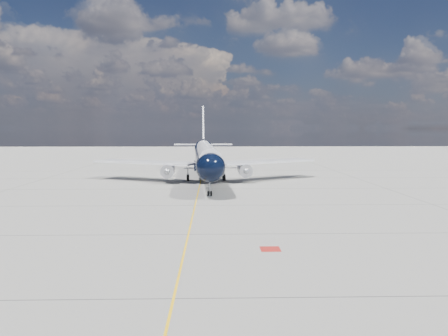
{
  "coord_description": "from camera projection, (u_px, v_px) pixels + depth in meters",
  "views": [
    {
      "loc": [
        2.24,
        -43.9,
        9.57
      ],
      "look_at": [
        3.81,
        17.64,
        4.0
      ],
      "focal_mm": 35.0,
      "sensor_mm": 36.0,
      "label": 1
    }
  ],
  "objects": [
    {
      "name": "main_airliner",
      "position": [
        206.0,
        156.0,
        80.32
      ],
      "size": [
        42.11,
        51.27,
        14.81
      ],
      "rotation": [
        0.0,
        0.0,
        0.04
      ],
      "color": "black",
      "rests_on": "ground"
    },
    {
      "name": "taxiway_centerline",
      "position": [
        199.0,
        189.0,
        69.4
      ],
      "size": [
        0.16,
        160.0,
        0.01
      ],
      "primitive_type": "cube",
      "color": "#F6B70C",
      "rests_on": "ground"
    },
    {
      "name": "ground",
      "position": [
        200.0,
        185.0,
        74.38
      ],
      "size": [
        320.0,
        320.0,
        0.0
      ],
      "primitive_type": "plane",
      "color": "gray",
      "rests_on": "ground"
    },
    {
      "name": "red_marking",
      "position": [
        270.0,
        249.0,
        34.73
      ],
      "size": [
        1.6,
        1.6,
        0.01
      ],
      "primitive_type": "cube",
      "color": "maroon",
      "rests_on": "ground"
    }
  ]
}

